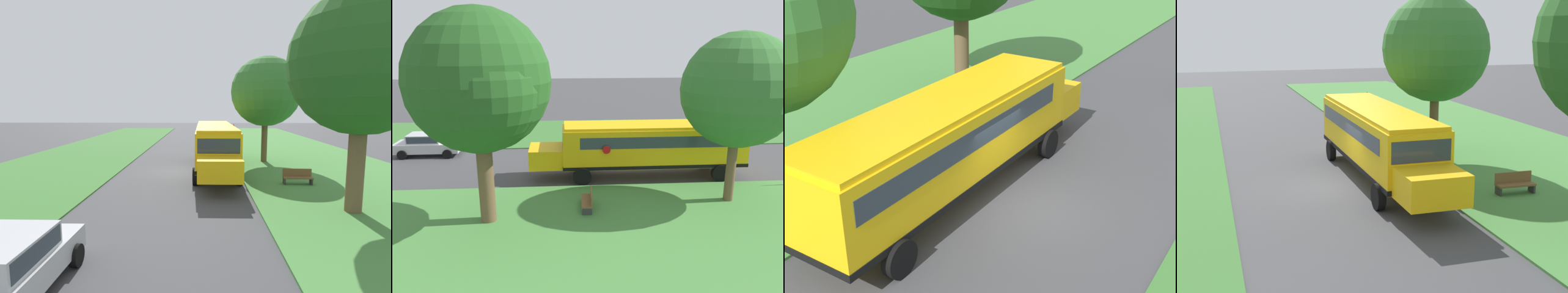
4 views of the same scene
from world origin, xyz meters
The scene contains 4 objects.
ground_plane centered at (0.00, 0.00, 0.00)m, with size 120.00×120.00×0.00m, color #424244.
grass_verge centered at (-10.00, 0.00, 0.04)m, with size 12.00×80.00×0.08m, color #47843D.
school_bus centered at (-2.44, -0.52, 1.92)m, with size 2.84×12.42×3.16m.
park_bench centered at (-6.95, 3.30, 0.47)m, with size 1.62×0.56×0.92m.
Camera 3 is at (6.22, -12.36, 8.38)m, focal length 50.00 mm.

